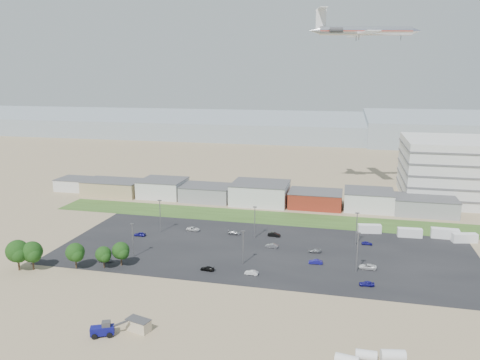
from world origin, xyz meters
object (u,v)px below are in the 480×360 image
(portable_shed, at_px, (139,325))
(parked_car_0, at_px, (367,267))
(parked_car_6, at_px, (234,233))
(parked_car_13, at_px, (251,273))
(storage_tank_nw, at_px, (366,355))
(parked_car_12, at_px, (314,251))
(telehandler, at_px, (102,329))
(parked_car_5, at_px, (140,234))
(box_trailer_a, at_px, (370,229))
(tree_far_left, at_px, (18,253))
(parked_car_1, at_px, (316,262))
(parked_car_2, at_px, (367,283))
(parked_car_9, at_px, (193,229))
(airliner, at_px, (366,31))
(parked_car_3, at_px, (207,269))
(parked_car_7, at_px, (272,246))
(parked_car_10, at_px, (106,260))
(parked_car_11, at_px, (274,235))
(parked_car_8, at_px, (367,243))

(portable_shed, distance_m, parked_car_0, 62.08)
(parked_car_6, height_order, parked_car_13, parked_car_6)
(storage_tank_nw, xyz_separation_m, parked_car_12, (-13.09, 50.82, -0.58))
(telehandler, distance_m, parked_car_5, 58.72)
(parked_car_12, bearing_deg, box_trailer_a, 136.16)
(tree_far_left, height_order, parked_car_1, tree_far_left)
(storage_tank_nw, bearing_deg, portable_shed, 179.90)
(tree_far_left, bearing_deg, parked_car_2, 7.24)
(parked_car_12, bearing_deg, parked_car_9, -112.01)
(parked_car_6, bearing_deg, parked_car_2, -125.57)
(airliner, xyz_separation_m, parked_car_13, (-26.80, -88.33, -66.53))
(airliner, relative_size, parked_car_3, 11.81)
(telehandler, bearing_deg, parked_car_2, 10.47)
(parked_car_5, relative_size, parked_car_12, 0.99)
(box_trailer_a, height_order, parked_car_9, box_trailer_a)
(storage_tank_nw, xyz_separation_m, parked_car_7, (-25.69, 51.79, -0.51))
(portable_shed, height_order, box_trailer_a, box_trailer_a)
(airliner, height_order, parked_car_1, airliner)
(parked_car_5, bearing_deg, parked_car_6, 104.98)
(parked_car_6, distance_m, parked_car_13, 31.45)
(parked_car_0, height_order, parked_car_6, parked_car_0)
(parked_car_10, relative_size, parked_car_11, 1.00)
(storage_tank_nw, bearing_deg, parked_car_2, 88.18)
(parked_car_0, distance_m, parked_car_12, 16.90)
(tree_far_left, distance_m, parked_car_9, 53.40)
(parked_car_6, height_order, parked_car_8, parked_car_6)
(telehandler, bearing_deg, parked_car_13, 33.31)
(tree_far_left, bearing_deg, parked_car_10, 28.27)
(box_trailer_a, distance_m, parked_car_7, 35.45)
(parked_car_11, bearing_deg, parked_car_12, -123.39)
(airliner, distance_m, parked_car_9, 103.10)
(parked_car_8, bearing_deg, parked_car_3, 123.97)
(storage_tank_nw, relative_size, parked_car_5, 1.01)
(parked_car_0, height_order, parked_car_5, parked_car_0)
(telehandler, bearing_deg, storage_tank_nw, -20.09)
(parked_car_5, height_order, parked_car_11, parked_car_11)
(parked_car_9, distance_m, parked_car_12, 41.72)
(parked_car_1, distance_m, parked_car_10, 57.39)
(telehandler, xyz_separation_m, parked_car_8, (51.97, 64.27, -0.97))
(storage_tank_nw, bearing_deg, parked_car_9, 131.08)
(parked_car_13, bearing_deg, parked_car_10, -85.43)
(parked_car_3, bearing_deg, parked_car_8, 131.11)
(parked_car_8, relative_size, parked_car_9, 0.72)
(parked_car_9, height_order, parked_car_13, parked_car_9)
(parked_car_7, distance_m, parked_car_12, 12.64)
(telehandler, xyz_separation_m, parked_car_12, (37.00, 54.19, -0.97))
(parked_car_1, distance_m, parked_car_8, 23.11)
(box_trailer_a, bearing_deg, parked_car_10, -158.26)
(parked_car_1, distance_m, parked_car_2, 17.03)
(parked_car_2, relative_size, parked_car_12, 0.97)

